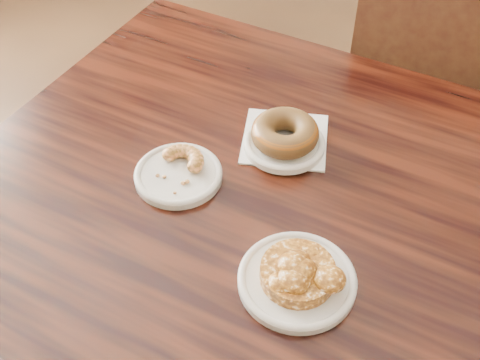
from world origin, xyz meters
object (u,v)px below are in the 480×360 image
Objects in this scene: glazed_donut at (285,133)px; cafe_table at (240,322)px; cruller_fragment at (178,168)px; apple_fritter at (298,271)px; chair_far at (442,118)px.

cafe_table is at bearing -88.69° from glazed_donut.
glazed_donut is 0.20m from cruller_fragment.
apple_fritter is at bearing -56.17° from glazed_donut.
chair_far reaches higher than cafe_table.
cruller_fragment is (-0.12, -0.01, 0.40)m from cafe_table.
glazed_donut is (-0.14, -0.62, 0.34)m from chair_far.
apple_fritter is at bearing 87.63° from chair_far.
chair_far is at bearing 91.02° from apple_fritter.
apple_fritter reaches higher than cruller_fragment.
glazed_donut reaches higher than cruller_fragment.
cafe_table is 0.44m from glazed_donut.
cafe_table is 0.42m from cruller_fragment.
chair_far is 0.92m from apple_fritter.
cafe_table is 6.50× the size of apple_fritter.
chair_far is 9.95× the size of cruller_fragment.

